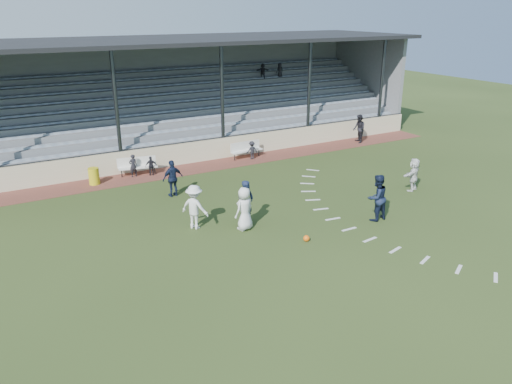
# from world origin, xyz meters

# --- Properties ---
(ground) EXTENTS (90.00, 90.00, 0.00)m
(ground) POSITION_xyz_m (0.00, 0.00, 0.00)
(ground) COLOR #2A3A17
(ground) RESTS_ON ground
(cinder_track) EXTENTS (34.00, 2.00, 0.02)m
(cinder_track) POSITION_xyz_m (0.00, 10.50, 0.01)
(cinder_track) COLOR brown
(cinder_track) RESTS_ON ground
(retaining_wall) EXTENTS (34.00, 0.18, 1.20)m
(retaining_wall) POSITION_xyz_m (0.00, 11.55, 0.60)
(retaining_wall) COLOR beige
(retaining_wall) RESTS_ON ground
(bench_left) EXTENTS (2.04, 0.84, 0.95)m
(bench_left) POSITION_xyz_m (-2.40, 10.88, 0.58)
(bench_left) COLOR silver
(bench_left) RESTS_ON cinder_track
(bench_right) EXTENTS (2.03, 0.63, 0.95)m
(bench_right) POSITION_xyz_m (4.09, 10.90, 0.58)
(bench_right) COLOR silver
(bench_right) RESTS_ON cinder_track
(trash_bin) EXTENTS (0.52, 0.52, 0.84)m
(trash_bin) POSITION_xyz_m (-4.73, 10.49, 0.44)
(trash_bin) COLOR gold
(trash_bin) RESTS_ON cinder_track
(football) EXTENTS (0.24, 0.24, 0.24)m
(football) POSITION_xyz_m (0.74, -0.05, 0.12)
(football) COLOR orange
(football) RESTS_ON ground
(player_white_lead) EXTENTS (0.99, 0.80, 1.75)m
(player_white_lead) POSITION_xyz_m (-0.76, 2.08, 0.88)
(player_white_lead) COLOR silver
(player_white_lead) RESTS_ON ground
(player_navy_lead) EXTENTS (0.81, 0.73, 1.85)m
(player_navy_lead) POSITION_xyz_m (-0.41, 2.51, 0.92)
(player_navy_lead) COLOR #131B34
(player_navy_lead) RESTS_ON ground
(player_navy_mid) EXTENTS (0.99, 0.79, 1.97)m
(player_navy_mid) POSITION_xyz_m (4.40, 0.21, 0.98)
(player_navy_mid) COLOR #131B34
(player_navy_mid) RESTS_ON ground
(player_white_wing) EXTENTS (1.22, 1.34, 1.81)m
(player_white_wing) POSITION_xyz_m (-2.43, 3.14, 0.91)
(player_white_wing) COLOR silver
(player_white_wing) RESTS_ON ground
(player_navy_wing) EXTENTS (1.07, 0.55, 1.74)m
(player_navy_wing) POSITION_xyz_m (-1.87, 7.01, 0.87)
(player_navy_wing) COLOR #131B34
(player_navy_wing) RESTS_ON ground
(player_white_back) EXTENTS (1.55, 1.00, 1.60)m
(player_white_back) POSITION_xyz_m (8.43, 2.06, 0.80)
(player_white_back) COLOR silver
(player_white_back) RESTS_ON ground
(official) EXTENTS (0.95, 1.07, 1.82)m
(official) POSITION_xyz_m (12.14, 10.35, 0.93)
(official) COLOR black
(official) RESTS_ON cinder_track
(sub_left_near) EXTENTS (0.47, 0.33, 1.20)m
(sub_left_near) POSITION_xyz_m (-2.67, 10.67, 0.62)
(sub_left_near) COLOR black
(sub_left_near) RESTS_ON cinder_track
(sub_left_far) EXTENTS (0.64, 0.38, 1.02)m
(sub_left_far) POSITION_xyz_m (-1.79, 10.43, 0.53)
(sub_left_far) COLOR black
(sub_left_far) RESTS_ON cinder_track
(sub_right) EXTENTS (0.68, 0.40, 1.05)m
(sub_right) POSITION_xyz_m (4.26, 10.47, 0.55)
(sub_right) COLOR black
(sub_right) RESTS_ON cinder_track
(grandstand) EXTENTS (34.60, 9.00, 6.61)m
(grandstand) POSITION_xyz_m (0.01, 16.26, 2.20)
(grandstand) COLOR slate
(grandstand) RESTS_ON ground
(penalty_arc) EXTENTS (3.89, 14.63, 0.01)m
(penalty_arc) POSITION_xyz_m (4.12, 0.00, 0.01)
(penalty_arc) COLOR silver
(penalty_arc) RESTS_ON ground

